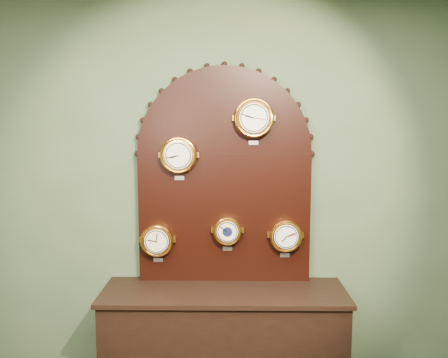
{
  "coord_description": "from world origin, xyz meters",
  "views": [
    {
      "loc": [
        0.04,
        -0.88,
        1.98
      ],
      "look_at": [
        0.0,
        2.25,
        1.58
      ],
      "focal_mm": 38.67,
      "sensor_mm": 36.0,
      "label": 1
    }
  ],
  "objects_px": {
    "arabic_clock": "(254,118)",
    "shop_counter": "(224,351)",
    "roman_clock": "(179,155)",
    "hygrometer": "(157,240)",
    "tide_clock": "(286,236)",
    "barometer": "(227,231)",
    "display_board": "(224,169)"
  },
  "relations": [
    {
      "from": "barometer",
      "to": "tide_clock",
      "type": "xyz_separation_m",
      "value": [
        0.4,
        -0.0,
        -0.03
      ]
    },
    {
      "from": "shop_counter",
      "to": "display_board",
      "type": "bearing_deg",
      "value": 90.0
    },
    {
      "from": "display_board",
      "to": "barometer",
      "type": "relative_size",
      "value": 6.14
    },
    {
      "from": "display_board",
      "to": "hygrometer",
      "type": "height_order",
      "value": "display_board"
    },
    {
      "from": "roman_clock",
      "to": "barometer",
      "type": "bearing_deg",
      "value": 0.2
    },
    {
      "from": "arabic_clock",
      "to": "tide_clock",
      "type": "distance_m",
      "value": 0.84
    },
    {
      "from": "arabic_clock",
      "to": "hygrometer",
      "type": "xyz_separation_m",
      "value": [
        -0.67,
        0.0,
        -0.84
      ]
    },
    {
      "from": "hygrometer",
      "to": "barometer",
      "type": "height_order",
      "value": "barometer"
    },
    {
      "from": "roman_clock",
      "to": "hygrometer",
      "type": "distance_m",
      "value": 0.61
    },
    {
      "from": "hygrometer",
      "to": "barometer",
      "type": "bearing_deg",
      "value": 0.07
    },
    {
      "from": "display_board",
      "to": "roman_clock",
      "type": "xyz_separation_m",
      "value": [
        -0.31,
        -0.07,
        0.1
      ]
    },
    {
      "from": "roman_clock",
      "to": "hygrometer",
      "type": "relative_size",
      "value": 1.08
    },
    {
      "from": "display_board",
      "to": "barometer",
      "type": "xyz_separation_m",
      "value": [
        0.02,
        -0.07,
        -0.42
      ]
    },
    {
      "from": "arabic_clock",
      "to": "shop_counter",
      "type": "bearing_deg",
      "value": -142.58
    },
    {
      "from": "shop_counter",
      "to": "hygrometer",
      "type": "xyz_separation_m",
      "value": [
        -0.47,
        0.15,
        0.73
      ]
    },
    {
      "from": "arabic_clock",
      "to": "tide_clock",
      "type": "height_order",
      "value": "arabic_clock"
    },
    {
      "from": "roman_clock",
      "to": "arabic_clock",
      "type": "height_order",
      "value": "arabic_clock"
    },
    {
      "from": "shop_counter",
      "to": "display_board",
      "type": "relative_size",
      "value": 1.05
    },
    {
      "from": "shop_counter",
      "to": "roman_clock",
      "type": "relative_size",
      "value": 5.35
    },
    {
      "from": "tide_clock",
      "to": "display_board",
      "type": "bearing_deg",
      "value": 171.12
    },
    {
      "from": "roman_clock",
      "to": "barometer",
      "type": "height_order",
      "value": "roman_clock"
    },
    {
      "from": "shop_counter",
      "to": "arabic_clock",
      "type": "distance_m",
      "value": 1.6
    },
    {
      "from": "roman_clock",
      "to": "shop_counter",
      "type": "bearing_deg",
      "value": -26.27
    },
    {
      "from": "roman_clock",
      "to": "hygrometer",
      "type": "xyz_separation_m",
      "value": [
        -0.16,
        0.0,
        -0.59
      ]
    },
    {
      "from": "arabic_clock",
      "to": "tide_clock",
      "type": "xyz_separation_m",
      "value": [
        0.23,
        0.0,
        -0.81
      ]
    },
    {
      "from": "roman_clock",
      "to": "hygrometer",
      "type": "height_order",
      "value": "roman_clock"
    },
    {
      "from": "shop_counter",
      "to": "roman_clock",
      "type": "distance_m",
      "value": 1.37
    },
    {
      "from": "display_board",
      "to": "tide_clock",
      "type": "height_order",
      "value": "display_board"
    },
    {
      "from": "barometer",
      "to": "arabic_clock",
      "type": "bearing_deg",
      "value": -0.49
    },
    {
      "from": "arabic_clock",
      "to": "barometer",
      "type": "bearing_deg",
      "value": 179.51
    },
    {
      "from": "display_board",
      "to": "hygrometer",
      "type": "relative_size",
      "value": 5.52
    },
    {
      "from": "display_board",
      "to": "roman_clock",
      "type": "distance_m",
      "value": 0.33
    }
  ]
}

